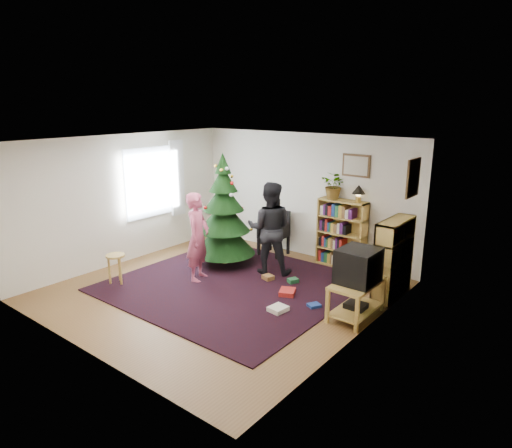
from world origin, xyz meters
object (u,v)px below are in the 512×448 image
Objects in this scene: table_lamp at (359,191)px; bookshelf_back at (342,233)px; christmas_tree at (224,219)px; crt_tv at (358,266)px; armchair at (276,231)px; potted_plant at (335,185)px; picture_right at (413,178)px; picture_back at (356,166)px; tv_stand at (356,296)px; stool at (116,261)px; person_standing at (198,237)px; person_by_chair at (270,228)px; bookshelf_right at (393,258)px.

bookshelf_back is at bearing 180.00° from table_lamp.
bookshelf_back is (1.82, 1.33, -0.24)m from christmas_tree.
crt_tv is at bearing -55.90° from bookshelf_back.
potted_plant is (1.20, 0.19, 1.07)m from armchair.
picture_back is at bearing 151.31° from picture_right.
christmas_tree reaches higher than tv_stand.
crt_tv is 4.12m from stool.
christmas_tree reaches higher than crt_tv.
picture_back is at bearing 50.68° from stool.
person_standing is (-3.12, -1.62, -1.16)m from picture_right.
person_standing is (-2.87, -0.40, 0.47)m from tv_stand.
person_by_chair is (0.55, -0.97, 0.36)m from armchair.
table_lamp is at bearing 53.18° from bookshelf_right.
crt_tv is 0.34× the size of person_by_chair.
crt_tv is 2.17m from person_by_chair.
crt_tv is (-0.26, -1.21, -1.15)m from picture_right.
person_standing reaches higher than bookshelf_back.
tv_stand is at bearing -51.71° from potted_plant.
bookshelf_right is at bearing -26.86° from potted_plant.
bookshelf_back is 0.92m from potted_plant.
bookshelf_back is 2.18m from crt_tv.
picture_right is 0.27× the size of christmas_tree.
crt_tv is 2.42m from potted_plant.
table_lamp reaches higher than person_standing.
armchair is 0.58× the size of person_standing.
bookshelf_right is 4.67m from stool.
picture_right reaches higher than person_by_chair.
stool is at bearing -129.32° from picture_back.
picture_right is 0.65× the size of armchair.
stool is 1.47m from person_standing.
table_lamp is (1.15, 1.16, 0.66)m from person_by_chair.
tv_stand is at bearing 133.70° from person_by_chair.
picture_back reaches higher than potted_plant.
picture_right is at bearing 78.14° from tv_stand.
person_by_chair is 1.51m from potted_plant.
picture_back is 2.75m from tv_stand.
picture_back is at bearing -156.84° from person_by_chair.
person_standing is (-2.99, -1.43, 0.13)m from bookshelf_right.
armchair is at bearing 148.43° from tv_stand.
picture_back reaches higher than stool.
table_lamp reaches higher than crt_tv.
crt_tv is at bearing -101.99° from picture_right.
table_lamp is at bearing -42.83° from picture_back.
armchair is at bearing -173.59° from table_lamp.
person_standing is at bearing -131.33° from table_lamp.
table_lamp is (0.30, -0.00, 0.86)m from bookshelf_back.
bookshelf_back reaches higher than stool.
bookshelf_right is 0.82× the size of person_standing.
picture_back is 2.16m from armchair.
bookshelf_right is at bearing -86.95° from person_standing.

